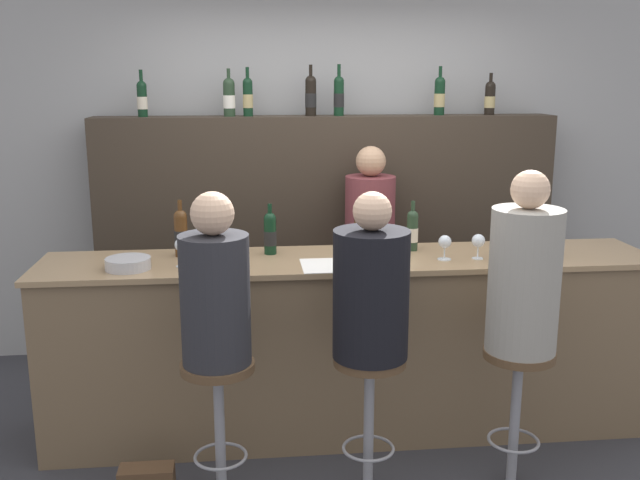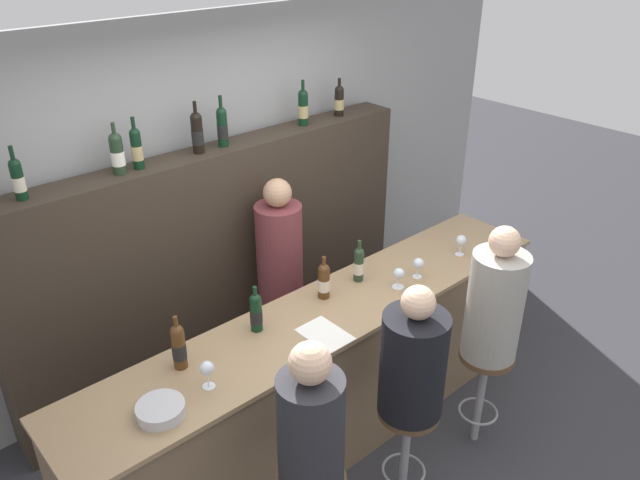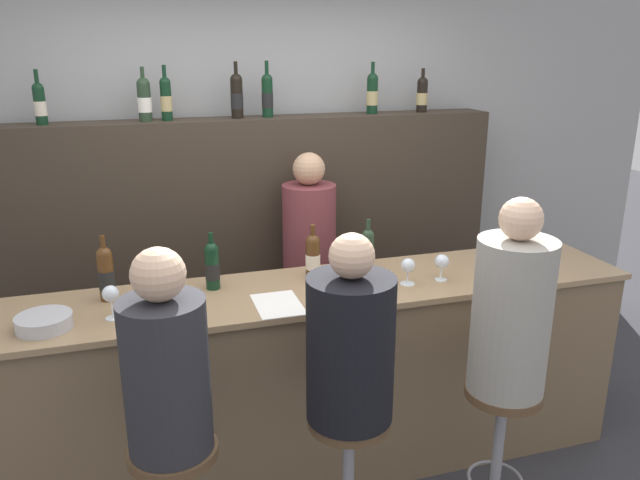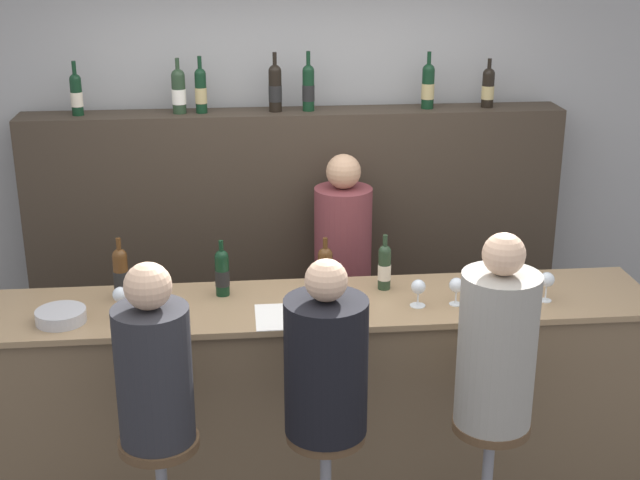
# 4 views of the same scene
# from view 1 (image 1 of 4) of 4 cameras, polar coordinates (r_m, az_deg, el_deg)

# --- Properties ---
(ground_plane) EXTENTS (16.00, 16.00, 0.00)m
(ground_plane) POSITION_cam_1_polar(r_m,az_deg,el_deg) (4.08, 2.91, -16.67)
(ground_plane) COLOR #333338
(wall_back) EXTENTS (6.40, 0.05, 2.60)m
(wall_back) POSITION_cam_1_polar(r_m,az_deg,el_deg) (5.25, 0.24, 5.16)
(wall_back) COLOR #9E9E9E
(wall_back) RESTS_ON ground_plane
(bar_counter) EXTENTS (3.41, 0.62, 1.03)m
(bar_counter) POSITION_cam_1_polar(r_m,az_deg,el_deg) (4.11, 2.36, -8.39)
(bar_counter) COLOR brown
(bar_counter) RESTS_ON ground_plane
(back_bar_cabinet) EXTENTS (3.20, 0.28, 1.75)m
(back_bar_cabinet) POSITION_cam_1_polar(r_m,az_deg,el_deg) (5.11, 0.51, 0.08)
(back_bar_cabinet) COLOR #382D23
(back_bar_cabinet) RESTS_ON ground_plane
(wine_bottle_counter_0) EXTENTS (0.08, 0.08, 0.32)m
(wine_bottle_counter_0) POSITION_cam_1_polar(r_m,az_deg,el_deg) (4.03, -11.07, 0.58)
(wine_bottle_counter_0) COLOR #4C2D14
(wine_bottle_counter_0) RESTS_ON bar_counter
(wine_bottle_counter_1) EXTENTS (0.07, 0.07, 0.29)m
(wine_bottle_counter_1) POSITION_cam_1_polar(r_m,az_deg,el_deg) (4.02, -4.01, 0.58)
(wine_bottle_counter_1) COLOR black
(wine_bottle_counter_1) RESTS_ON bar_counter
(wine_bottle_counter_2) EXTENTS (0.08, 0.08, 0.28)m
(wine_bottle_counter_2) POSITION_cam_1_polar(r_m,az_deg,el_deg) (4.07, 3.26, 0.70)
(wine_bottle_counter_2) COLOR #4C2D14
(wine_bottle_counter_2) RESTS_ON bar_counter
(wine_bottle_counter_3) EXTENTS (0.07, 0.07, 0.29)m
(wine_bottle_counter_3) POSITION_cam_1_polar(r_m,az_deg,el_deg) (4.13, 7.40, 0.82)
(wine_bottle_counter_3) COLOR #233823
(wine_bottle_counter_3) RESTS_ON bar_counter
(wine_bottle_backbar_0) EXTENTS (0.07, 0.07, 0.31)m
(wine_bottle_backbar_0) POSITION_cam_1_polar(r_m,az_deg,el_deg) (5.00, -14.04, 10.95)
(wine_bottle_backbar_0) COLOR black
(wine_bottle_backbar_0) RESTS_ON back_bar_cabinet
(wine_bottle_backbar_1) EXTENTS (0.08, 0.08, 0.32)m
(wine_bottle_backbar_1) POSITION_cam_1_polar(r_m,az_deg,el_deg) (4.95, -7.28, 11.30)
(wine_bottle_backbar_1) COLOR #233823
(wine_bottle_backbar_1) RESTS_ON back_bar_cabinet
(wine_bottle_backbar_2) EXTENTS (0.07, 0.07, 0.33)m
(wine_bottle_backbar_2) POSITION_cam_1_polar(r_m,az_deg,el_deg) (4.95, -5.79, 11.37)
(wine_bottle_backbar_2) COLOR black
(wine_bottle_backbar_2) RESTS_ON back_bar_cabinet
(wine_bottle_backbar_3) EXTENTS (0.08, 0.08, 0.34)m
(wine_bottle_backbar_3) POSITION_cam_1_polar(r_m,az_deg,el_deg) (4.97, -0.74, 11.51)
(wine_bottle_backbar_3) COLOR black
(wine_bottle_backbar_3) RESTS_ON back_bar_cabinet
(wine_bottle_backbar_4) EXTENTS (0.07, 0.07, 0.35)m
(wine_bottle_backbar_4) POSITION_cam_1_polar(r_m,az_deg,el_deg) (4.99, 1.52, 11.50)
(wine_bottle_backbar_4) COLOR black
(wine_bottle_backbar_4) RESTS_ON back_bar_cabinet
(wine_bottle_backbar_5) EXTENTS (0.08, 0.08, 0.33)m
(wine_bottle_backbar_5) POSITION_cam_1_polar(r_m,az_deg,el_deg) (5.13, 9.54, 11.34)
(wine_bottle_backbar_5) COLOR black
(wine_bottle_backbar_5) RESTS_ON back_bar_cabinet
(wine_bottle_backbar_6) EXTENTS (0.07, 0.07, 0.29)m
(wine_bottle_backbar_6) POSITION_cam_1_polar(r_m,az_deg,el_deg) (5.24, 13.44, 11.02)
(wine_bottle_backbar_6) COLOR black
(wine_bottle_backbar_6) RESTS_ON back_bar_cabinet
(wine_glass_0) EXTENTS (0.07, 0.07, 0.16)m
(wine_glass_0) POSITION_cam_1_polar(r_m,az_deg,el_deg) (3.81, -11.01, -0.46)
(wine_glass_0) COLOR silver
(wine_glass_0) RESTS_ON bar_counter
(wine_glass_1) EXTENTS (0.08, 0.08, 0.14)m
(wine_glass_1) POSITION_cam_1_polar(r_m,az_deg,el_deg) (3.95, 9.96, -0.22)
(wine_glass_1) COLOR silver
(wine_glass_1) RESTS_ON bar_counter
(wine_glass_2) EXTENTS (0.07, 0.07, 0.14)m
(wine_glass_2) POSITION_cam_1_polar(r_m,az_deg,el_deg) (4.00, 12.55, -0.11)
(wine_glass_2) COLOR silver
(wine_glass_2) RESTS_ON bar_counter
(wine_glass_3) EXTENTS (0.07, 0.07, 0.15)m
(wine_glass_3) POSITION_cam_1_polar(r_m,az_deg,el_deg) (4.16, 18.46, 0.19)
(wine_glass_3) COLOR silver
(wine_glass_3) RESTS_ON bar_counter
(metal_bowl) EXTENTS (0.23, 0.23, 0.06)m
(metal_bowl) POSITION_cam_1_polar(r_m,az_deg,el_deg) (3.85, -15.11, -1.82)
(metal_bowl) COLOR #B7B7BC
(metal_bowl) RESTS_ON bar_counter
(tasting_menu) EXTENTS (0.21, 0.30, 0.00)m
(tasting_menu) POSITION_cam_1_polar(r_m,az_deg,el_deg) (3.78, 0.11, -2.07)
(tasting_menu) COLOR white
(tasting_menu) RESTS_ON bar_counter
(bar_stool_left) EXTENTS (0.35, 0.35, 0.72)m
(bar_stool_left) POSITION_cam_1_polar(r_m,az_deg,el_deg) (3.46, -8.12, -12.20)
(bar_stool_left) COLOR gray
(bar_stool_left) RESTS_ON ground_plane
(guest_seated_left) EXTENTS (0.32, 0.32, 0.80)m
(guest_seated_left) POSITION_cam_1_polar(r_m,az_deg,el_deg) (3.27, -8.41, -4.05)
(guest_seated_left) COLOR #28282D
(guest_seated_left) RESTS_ON bar_stool_left
(bar_stool_middle) EXTENTS (0.35, 0.35, 0.72)m
(bar_stool_middle) POSITION_cam_1_polar(r_m,az_deg,el_deg) (3.50, 3.95, -11.76)
(bar_stool_middle) COLOR gray
(bar_stool_middle) RESTS_ON ground_plane
(guest_seated_middle) EXTENTS (0.36, 0.36, 0.79)m
(guest_seated_middle) POSITION_cam_1_polar(r_m,az_deg,el_deg) (3.32, 4.08, -3.93)
(guest_seated_middle) COLOR black
(guest_seated_middle) RESTS_ON bar_stool_middle
(bar_stool_right) EXTENTS (0.35, 0.35, 0.72)m
(bar_stool_right) POSITION_cam_1_polar(r_m,az_deg,el_deg) (3.69, 15.51, -10.86)
(bar_stool_right) COLOR gray
(bar_stool_right) RESTS_ON ground_plane
(guest_seated_right) EXTENTS (0.34, 0.34, 0.88)m
(guest_seated_right) POSITION_cam_1_polar(r_m,az_deg,el_deg) (3.51, 16.05, -2.70)
(guest_seated_right) COLOR gray
(guest_seated_right) RESTS_ON bar_stool_right
(bartender) EXTENTS (0.33, 0.33, 1.57)m
(bartender) POSITION_cam_1_polar(r_m,az_deg,el_deg) (4.83, 3.95, -2.53)
(bartender) COLOR brown
(bartender) RESTS_ON ground_plane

